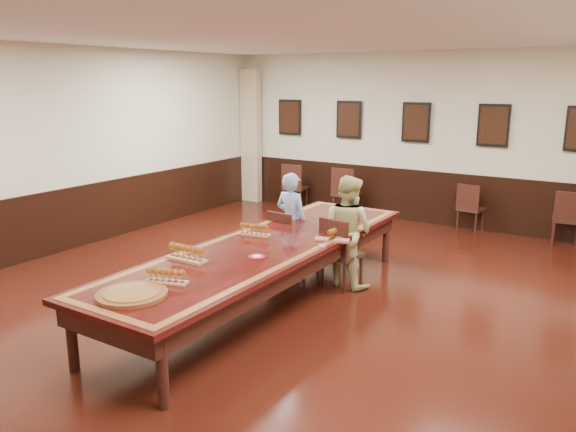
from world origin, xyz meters
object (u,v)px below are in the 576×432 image
Objects in this scene: person_man at (292,221)px; conference_table at (266,256)px; chair_woman at (342,252)px; carved_platter at (132,294)px; spare_chair_a at (295,186)px; spare_chair_d at (567,218)px; chair_man at (288,241)px; person_woman at (347,231)px; spare_chair_c at (471,207)px; spare_chair_b at (346,192)px.

conference_table is (0.44, -1.28, -0.09)m from person_man.
chair_woman is 1.45× the size of carved_platter.
spare_chair_a reaches higher than spare_chair_d.
chair_man is 3.25m from carved_platter.
person_woman reaches higher than chair_woman.
spare_chair_d reaches higher than spare_chair_c.
spare_chair_d is 5.47m from conference_table.
chair_man is 0.28m from person_man.
carved_platter is (-0.59, -3.15, 0.04)m from person_woman.
chair_woman is (0.95, -0.16, 0.03)m from chair_man.
spare_chair_c is at bearing -90.67° from chair_woman.
person_man is (0.81, -3.31, 0.21)m from spare_chair_b.
spare_chair_d is (3.98, 0.15, -0.03)m from spare_chair_b.
spare_chair_a reaches higher than conference_table.
spare_chair_a is 1.49× the size of carved_platter.
chair_man is 0.97m from chair_woman.
chair_woman is at bearing 87.12° from spare_chair_c.
carved_platter is at bearing 86.75° from spare_chair_c.
spare_chair_b is at bearing -6.65° from spare_chair_d.
person_woman reaches higher than spare_chair_d.
chair_woman is at bearing 63.63° from conference_table.
chair_man is 1.01× the size of spare_chair_c.
spare_chair_d is 4.70m from person_man.
person_woman is (1.77, -3.46, 0.24)m from spare_chair_b.
carved_platter is (-2.80, -6.76, 0.31)m from spare_chair_d.
conference_table is (1.24, -4.59, 0.11)m from spare_chair_b.
chair_man is 0.95× the size of spare_chair_d.
chair_woman is at bearing 90.00° from person_woman.
spare_chair_b reaches higher than spare_chair_d.
chair_man is at bearing -0.22° from chair_woman.
carved_platter is (2.40, -6.67, 0.29)m from spare_chair_a.
spare_chair_c is 3.76m from person_woman.
chair_man is 1.36× the size of carved_platter.
spare_chair_c is (0.65, 3.79, -0.03)m from chair_woman.
spare_chair_b is 6.72m from carved_platter.
spare_chair_d is at bearing 171.50° from spare_chair_a.
spare_chair_d is at bearing -111.83° from chair_woman.
spare_chair_b is at bearing -71.42° from person_man.
conference_table is at bearing 83.34° from spare_chair_c.
spare_chair_d is (3.18, 3.56, 0.02)m from chair_man.
spare_chair_a is 7.09m from carved_platter.
chair_man is at bearing 5.72° from person_woman.
chair_man is at bearing 110.76° from spare_chair_a.
conference_table is 7.68× the size of carved_platter.
spare_chair_b reaches higher than chair_woman.
spare_chair_a is at bearing -40.50° from person_woman.
person_man is 0.97m from person_woman.
spare_chair_c is at bearing 79.83° from carved_platter.
chair_woman is 0.28m from person_woman.
spare_chair_d is at bearing 176.08° from spare_chair_b.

